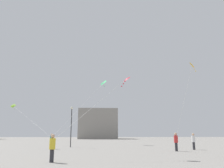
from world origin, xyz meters
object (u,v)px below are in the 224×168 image
person_in_yellow (52,147)px  kite_emerald_delta (103,83)px  kite_lime_delta (15,107)px  kite_amber_delta (192,67)px  person_in_teal (52,140)px  person_in_red (176,141)px  person_in_white (194,141)px  building_centre_hall (98,124)px  lamppost_east (71,120)px  kite_crimson_diamond (125,80)px

person_in_yellow → kite_emerald_delta: size_ratio=0.12×
kite_lime_delta → kite_amber_delta: bearing=-34.8°
person_in_teal → person_in_red: bearing=-179.9°
person_in_red → person_in_white: (2.78, 2.18, -0.02)m
building_centre_hall → lamppost_east: 62.52m
person_in_teal → lamppost_east: bearing=-96.0°
kite_emerald_delta → kite_crimson_diamond: (1.33, -23.34, -4.90)m
kite_crimson_diamond → person_in_red: bearing=43.8°
kite_lime_delta → lamppost_east: kite_lime_delta is taller
person_in_red → kite_amber_delta: kite_amber_delta is taller
kite_amber_delta → lamppost_east: 17.26m
person_in_white → building_centre_hall: size_ratio=0.11×
person_in_yellow → building_centre_hall: (3.25, 79.61, 4.83)m
person_in_teal → lamppost_east: size_ratio=0.33×
person_in_red → kite_emerald_delta: kite_emerald_delta is taller
person_in_teal → kite_lime_delta: bearing=-34.8°
kite_lime_delta → person_in_yellow: bearing=-65.5°
kite_emerald_delta → kite_amber_delta: (9.07, -18.75, -2.25)m
kite_crimson_diamond → lamppost_east: size_ratio=1.02×
person_in_teal → person_in_red: person_in_red is taller
kite_amber_delta → person_in_yellow: bearing=-148.5°
kite_crimson_diamond → kite_amber_delta: kite_amber_delta is taller
person_in_white → kite_crimson_diamond: 12.74m
building_centre_hall → kite_crimson_diamond: bearing=-88.7°
person_in_white → building_centre_hall: (-10.46, 68.53, 4.77)m
person_in_yellow → building_centre_hall: 79.82m
person_in_teal → person_in_red: size_ratio=0.97×
building_centre_hall → kite_amber_delta: bearing=-82.4°
person_in_yellow → lamppost_east: (-0.78, 17.25, 2.69)m
building_centre_hall → lamppost_east: size_ratio=2.98×
kite_crimson_diamond → lamppost_east: kite_crimson_diamond is taller
person_in_teal → person_in_yellow: 13.46m
person_in_yellow → kite_crimson_diamond: kite_crimson_diamond is taller
person_in_yellow → lamppost_east: 17.48m
person_in_yellow → kite_crimson_diamond: (5.04, 3.25, 5.13)m
person_in_white → kite_amber_delta: bearing=170.2°
building_centre_hall → person_in_red: bearing=-83.8°
person_in_red → kite_amber_delta: 7.98m
person_in_white → kite_emerald_delta: 20.97m
kite_amber_delta → building_centre_hall: 72.46m
kite_amber_delta → kite_lime_delta: bearing=145.2°
person_in_red → lamppost_east: (-11.71, 8.35, 2.60)m
kite_crimson_diamond → kite_lime_delta: size_ratio=0.46×
kite_lime_delta → kite_amber_delta: size_ratio=1.55×
person_in_yellow → kite_lime_delta: bearing=22.5°
person_in_red → kite_emerald_delta: 21.54m
person_in_white → kite_crimson_diamond: size_ratio=0.33×
building_centre_hall → kite_emerald_delta: bearing=-89.5°
lamppost_east → kite_lime_delta: bearing=145.2°
kite_amber_delta → lamppost_east: kite_amber_delta is taller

